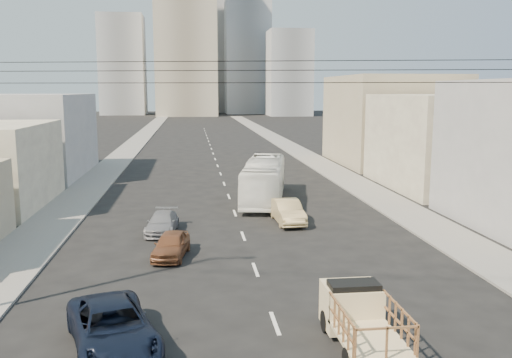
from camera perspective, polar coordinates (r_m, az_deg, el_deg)
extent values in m
plane|color=black|center=(18.56, 3.00, -17.44)|extent=(420.00, 420.00, 0.00)
cube|color=slate|center=(87.17, -12.68, 3.61)|extent=(3.50, 180.00, 0.12)
cube|color=slate|center=(87.95, 2.77, 3.88)|extent=(3.50, 180.00, 0.12)
cube|color=silver|center=(20.34, 2.00, -14.92)|extent=(0.15, 2.00, 0.01)
cube|color=silver|center=(25.88, -0.07, -9.51)|extent=(0.15, 2.00, 0.01)
cube|color=silver|center=(31.58, -1.36, -6.02)|extent=(0.15, 2.00, 0.01)
cube|color=silver|center=(37.38, -2.24, -3.61)|extent=(0.15, 2.00, 0.01)
cube|color=silver|center=(43.24, -2.89, -1.84)|extent=(0.15, 2.00, 0.01)
cube|color=silver|center=(49.12, -3.38, -0.50)|extent=(0.15, 2.00, 0.01)
cube|color=silver|center=(55.04, -3.76, 0.56)|extent=(0.15, 2.00, 0.01)
cube|color=silver|center=(60.97, -4.07, 1.41)|extent=(0.15, 2.00, 0.01)
cube|color=silver|center=(66.91, -4.32, 2.11)|extent=(0.15, 2.00, 0.01)
cube|color=silver|center=(72.86, -4.54, 2.69)|extent=(0.15, 2.00, 0.01)
cube|color=silver|center=(78.82, -4.72, 3.19)|extent=(0.15, 2.00, 0.01)
cube|color=silver|center=(84.79, -4.87, 3.61)|extent=(0.15, 2.00, 0.01)
cube|color=silver|center=(90.76, -5.01, 3.98)|extent=(0.15, 2.00, 0.01)
cube|color=silver|center=(96.73, -5.13, 4.31)|extent=(0.15, 2.00, 0.01)
cube|color=silver|center=(102.70, -5.23, 4.60)|extent=(0.15, 2.00, 0.01)
cube|color=silver|center=(108.68, -5.33, 4.85)|extent=(0.15, 2.00, 0.01)
cube|color=silver|center=(114.67, -5.41, 5.08)|extent=(0.15, 2.00, 0.01)
cube|color=silver|center=(120.65, -5.49, 5.29)|extent=(0.15, 2.00, 0.01)
cube|color=beige|center=(17.97, 11.86, -16.09)|extent=(1.90, 3.00, 0.12)
cube|color=beige|center=(19.61, 9.98, -13.01)|extent=(1.90, 1.60, 1.50)
cube|color=black|center=(19.17, 10.25, -11.62)|extent=(1.70, 0.90, 0.70)
cylinder|color=black|center=(19.70, 7.40, -14.63)|extent=(0.25, 0.76, 0.76)
cylinder|color=black|center=(20.16, 12.23, -14.19)|extent=(0.25, 0.76, 0.76)
cylinder|color=black|center=(17.80, 15.30, -17.64)|extent=(0.25, 0.76, 0.76)
imported|color=black|center=(18.79, -14.86, -14.88)|extent=(3.95, 5.86, 1.49)
imported|color=white|center=(41.35, 0.86, -0.08)|extent=(4.97, 11.88, 3.22)
imported|color=brown|center=(27.90, -8.92, -6.85)|extent=(2.13, 3.97, 1.28)
imported|color=tan|center=(34.61, 3.33, -3.42)|extent=(1.79, 4.54, 1.47)
imported|color=gray|center=(32.69, -9.85, -4.57)|extent=(2.07, 4.21, 1.18)
cylinder|color=black|center=(18.08, 2.42, 12.31)|extent=(23.01, 5.02, 0.02)
cylinder|color=black|center=(18.07, 2.42, 11.36)|extent=(23.01, 5.02, 0.02)
cylinder|color=black|center=(18.06, 2.41, 10.10)|extent=(23.01, 5.02, 0.02)
cube|color=#AA9F89|center=(49.85, 19.92, 3.74)|extent=(11.00, 14.00, 8.00)
cube|color=tan|center=(64.61, 13.99, 6.05)|extent=(12.00, 16.00, 10.00)
cube|color=gray|center=(57.93, -23.56, 4.22)|extent=(12.00, 16.00, 8.00)
cube|color=gray|center=(187.58, -7.43, 15.85)|extent=(20.00, 20.00, 60.00)
cube|color=gray|center=(202.74, -0.95, 12.59)|extent=(16.00, 16.00, 40.00)
cube|color=gray|center=(197.87, -13.84, 11.54)|extent=(15.00, 15.00, 34.00)
cube|color=gray|center=(216.94, -4.61, 12.87)|extent=(18.00, 18.00, 44.00)
cube|color=gray|center=(184.37, 3.49, 11.03)|extent=(14.00, 14.00, 28.00)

